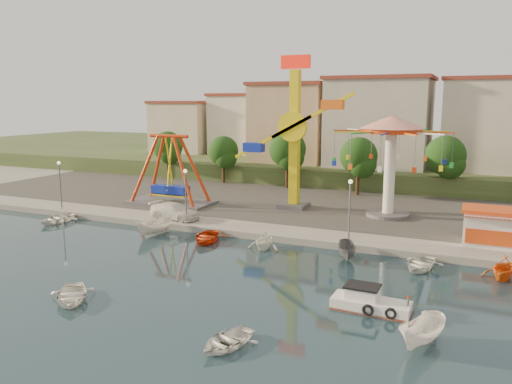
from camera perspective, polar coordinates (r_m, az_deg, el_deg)
The scene contains 33 objects.
ground at distance 34.75m, azimuth -7.93°, elevation -10.44°, with size 200.00×200.00×0.00m, color #132835.
quay_deck at distance 91.97m, azimuth 12.77°, elevation 2.57°, with size 200.00×100.00×0.60m, color #9E998E.
asphalt_pad at distance 61.20m, azimuth 6.94°, elevation -0.75°, with size 90.00×28.00×0.01m, color #4C4944.
hill_terrace at distance 96.71m, azimuth 13.38°, elevation 3.63°, with size 200.00×60.00×3.00m, color #384C26.
pirate_ship_ride at distance 58.13m, azimuth -9.82°, elevation 2.38°, with size 10.00×5.00×8.00m.
kamikaze_tower at distance 54.32m, azimuth 4.82°, elevation 6.12°, with size 9.00×3.10×16.50m.
wave_swinger at distance 52.03m, azimuth 15.18°, elevation 5.47°, with size 11.60×11.60×10.40m.
booth_left at distance 45.21m, azimuth 25.79°, elevation -3.64°, with size 5.40×3.78×3.08m.
lamp_post_0 at distance 58.59m, azimuth -21.45°, elevation 0.59°, with size 0.14×0.14×5.00m, color #59595E.
lamp_post_1 at distance 48.65m, azimuth -8.02°, elevation -0.64°, with size 0.14×0.14×5.00m, color #59595E.
lamp_post_2 at distance 42.59m, azimuth 10.63°, elevation -2.29°, with size 0.14×0.14×5.00m, color #59595E.
tree_0 at distance 78.00m, azimuth -10.06°, elevation 5.15°, with size 4.60×4.60×7.19m.
tree_1 at distance 72.30m, azimuth -3.76°, elevation 4.67°, with size 4.35×4.35×6.80m.
tree_2 at distance 67.79m, azimuth 3.61°, elevation 4.91°, with size 5.02×5.02×7.85m.
tree_3 at distance 63.67m, azimuth 11.64°, elevation 4.05°, with size 4.68×4.68×7.32m.
tree_4 at distance 65.30m, azimuth 20.84°, elevation 3.91°, with size 4.86×4.86×7.60m.
building_0 at distance 89.42m, azimuth -10.84°, elevation 7.98°, with size 9.26×9.53×11.87m, color beige.
building_1 at distance 88.01m, azimuth -2.29°, elevation 7.07°, with size 12.33×9.01×8.63m, color silver.
building_2 at distance 83.57m, azimuth 6.08°, elevation 7.74°, with size 11.95×9.28×11.23m, color tan.
building_3 at distance 77.37m, azimuth 15.17°, elevation 6.49°, with size 12.59×10.50×9.20m, color beige.
building_4 at distance 79.90m, azimuth 25.18°, elevation 6.00°, with size 10.75×9.23×9.24m, color beige.
cabin_motorboat at distance 31.06m, azimuth 12.78°, elevation -12.32°, with size 4.63×1.95×1.61m.
rowboat_a at distance 33.66m, azimuth -20.36°, elevation -10.98°, with size 2.75×3.85×0.80m, color white.
rowboat_b at distance 26.34m, azimuth -3.40°, elevation -16.57°, with size 2.38×3.34×0.69m, color white.
skiff at distance 27.51m, azimuth 18.54°, elevation -14.99°, with size 1.43×3.81×1.47m, color white.
van at distance 50.88m, azimuth -9.30°, elevation -2.16°, with size 2.22×5.46×1.58m, color white.
moored_boat_0 at distance 55.18m, azimuth -21.83°, elevation -2.82°, with size 2.97×4.15×0.86m, color white.
moored_boat_2 at distance 47.37m, azimuth -11.53°, elevation -3.95°, with size 1.49×3.96×1.53m, color beige.
moored_boat_3 at distance 44.57m, azimuth -5.67°, elevation -5.13°, with size 2.99×4.18×0.87m, color red.
moored_boat_4 at distance 42.10m, azimuth 0.94°, elevation -5.48°, with size 2.62×3.04×1.60m, color white.
moored_boat_5 at distance 40.03m, azimuth 10.37°, elevation -6.65°, with size 1.35×3.59×1.39m, color #5B5A5F.
moored_boat_6 at distance 39.30m, azimuth 18.25°, elevation -7.78°, with size 2.79×3.91×0.81m, color white.
moored_boat_7 at distance 39.11m, azimuth 26.48°, elevation -7.75°, with size 2.81×3.25×1.71m, color orange.
Camera 1 is at (17.30, -27.54, 12.23)m, focal length 35.00 mm.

